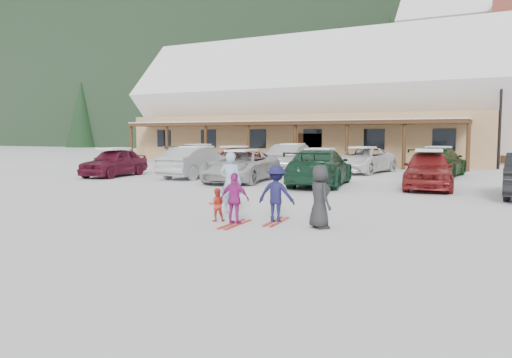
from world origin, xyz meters
The scene contains 23 objects.
ground centered at (0.00, 0.00, 0.00)m, with size 160.00×160.00×0.00m, color white.
forested_hillside centered at (0.00, 85.00, 19.00)m, with size 300.00×70.00×38.00m, color black.
day_lodge centered at (-9.00, 27.96, 3.94)m, with size 29.12×12.50×10.38m.
lamp_post centered at (5.09, 23.87, 3.21)m, with size 0.50×0.25×5.62m.
conifer_0 centered at (-26.00, 30.00, 5.69)m, with size 4.40×4.40×10.20m.
conifer_2 centered at (-30.00, 42.00, 6.83)m, with size 5.28×5.28×12.24m.
adult_skier centered at (-0.64, 1.32, 0.84)m, with size 0.61×0.40×1.67m, color #93B1CE.
toddler_red centered at (-0.32, 0.10, 0.41)m, with size 0.40×0.31×0.82m, color red.
child_navy centered at (1.05, 0.64, 0.70)m, with size 0.90×0.52×1.40m, color #171744.
skis_child_navy centered at (1.05, 0.64, 0.01)m, with size 0.20×1.40×0.03m, color red.
child_magenta centered at (0.33, -0.13, 0.62)m, with size 0.72×0.30×1.23m, color #A72084.
skis_child_magenta centered at (0.33, -0.13, 0.01)m, with size 0.20×1.40×0.03m, color red.
bystander_dark centered at (2.25, 0.42, 0.73)m, with size 0.71×0.46×1.45m, color #262628.
parked_car_0 centered at (-12.00, 8.81, 0.72)m, with size 1.69×4.20×1.43m, color maroon.
parked_car_1 centered at (-7.86, 10.18, 0.77)m, with size 1.62×4.65×1.53m, color #A8AAAD.
parked_car_2 centered at (-4.85, 9.30, 0.71)m, with size 2.37×5.13×1.43m, color #BABABA.
parked_car_3 centered at (-1.10, 9.33, 0.77)m, with size 2.15×5.28×1.53m, color #173E29.
parked_car_4 centered at (3.10, 10.18, 0.77)m, with size 1.81×4.49×1.53m, color maroon.
parked_car_7 centered at (-12.73, 17.38, 0.73)m, with size 2.05×5.05×1.47m, color gray.
parked_car_8 centered at (-9.35, 16.36, 0.70)m, with size 1.65×4.10×1.40m, color maroon.
parked_car_9 centered at (-5.58, 16.79, 0.78)m, with size 1.66×4.76×1.57m, color #9F9EA3.
parked_car_10 centered at (-1.49, 17.00, 0.71)m, with size 2.37×5.14×1.43m, color white.
parked_car_11 centered at (2.61, 16.31, 0.75)m, with size 2.11×5.18×1.50m, color #183C18.
Camera 1 is at (6.23, -10.20, 2.14)m, focal length 35.00 mm.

